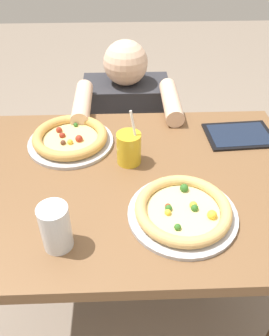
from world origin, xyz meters
TOP-DOWN VIEW (x-y plane):
  - ground_plane at (0.00, 0.00)m, footprint 8.00×8.00m
  - dining_table at (0.00, 0.00)m, footprint 1.12×0.79m
  - pizza_near at (0.14, -0.17)m, footprint 0.31×0.31m
  - pizza_far at (-0.20, 0.19)m, footprint 0.30×0.30m
  - drink_cup_colored at (0.00, 0.08)m, footprint 0.08×0.08m
  - water_cup_clear at (-0.19, -0.25)m, footprint 0.08×0.08m
  - tablet at (0.41, 0.22)m, footprint 0.25×0.18m
  - diner_seated at (0.00, 0.64)m, footprint 0.43×0.53m

SIDE VIEW (x-z plane):
  - ground_plane at x=0.00m, z-range 0.00..0.00m
  - diner_seated at x=0.00m, z-range -0.05..0.90m
  - dining_table at x=0.00m, z-range 0.25..1.00m
  - tablet at x=0.41m, z-range 0.75..0.76m
  - pizza_near at x=0.14m, z-range 0.75..0.79m
  - pizza_far at x=-0.20m, z-range 0.75..0.80m
  - drink_cup_colored at x=0.00m, z-range 0.71..0.90m
  - water_cup_clear at x=-0.19m, z-range 0.75..0.88m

